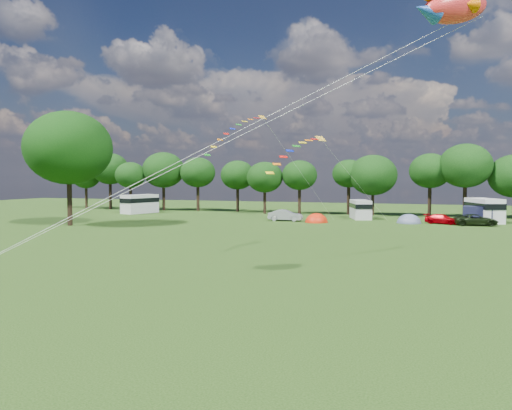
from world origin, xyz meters
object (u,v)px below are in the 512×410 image
(campervan_a, at_px, (140,203))
(tent_greyblue, at_px, (409,223))
(big_tree, at_px, (69,148))
(car_c, at_px, (442,219))
(car_b, at_px, (285,215))
(car_d, at_px, (476,220))
(tent_orange, at_px, (316,222))
(fish_kite, at_px, (450,6))
(campervan_d, at_px, (484,209))
(campervan_c, at_px, (360,209))

(campervan_a, height_order, tent_greyblue, campervan_a)
(big_tree, relative_size, car_c, 3.39)
(car_b, distance_m, car_d, 22.71)
(car_d, height_order, tent_orange, car_d)
(car_b, xyz_separation_m, fish_kite, (18.17, -38.50, 12.18))
(car_d, distance_m, campervan_d, 5.24)
(big_tree, relative_size, campervan_c, 2.37)
(campervan_d, relative_size, tent_greyblue, 2.02)
(campervan_a, bearing_deg, car_d, -80.35)
(car_b, distance_m, campervan_c, 10.95)
(campervan_c, bearing_deg, big_tree, 106.57)
(fish_kite, bearing_deg, campervan_c, 62.14)
(campervan_a, xyz_separation_m, tent_orange, (29.58, -6.48, -1.54))
(car_c, bearing_deg, tent_greyblue, 113.99)
(car_c, bearing_deg, car_b, 117.46)
(campervan_a, relative_size, tent_orange, 2.02)
(car_b, relative_size, car_d, 0.84)
(big_tree, relative_size, car_d, 2.71)
(car_c, relative_size, fish_kite, 1.06)
(big_tree, bearing_deg, car_c, 21.75)
(fish_kite, bearing_deg, tent_orange, 70.48)
(car_c, xyz_separation_m, tent_orange, (-14.81, -2.87, -0.57))
(car_b, height_order, campervan_a, campervan_a)
(big_tree, distance_m, campervan_d, 50.98)
(car_b, bearing_deg, campervan_c, -57.12)
(campervan_c, xyz_separation_m, campervan_d, (15.28, -0.24, 0.24))
(campervan_c, height_order, tent_greyblue, campervan_c)
(campervan_a, relative_size, tent_greyblue, 1.95)
(campervan_a, bearing_deg, fish_kite, -120.52)
(big_tree, height_order, fish_kite, fish_kite)
(big_tree, bearing_deg, car_d, 19.05)
(campervan_c, relative_size, tent_orange, 1.78)
(campervan_a, relative_size, fish_kite, 1.74)
(campervan_a, height_order, fish_kite, fish_kite)
(big_tree, height_order, campervan_c, big_tree)
(tent_orange, bearing_deg, car_d, 5.97)
(big_tree, xyz_separation_m, campervan_c, (30.82, 20.70, -7.65))
(car_c, height_order, campervan_a, campervan_a)
(tent_greyblue, xyz_separation_m, fish_kite, (3.02, -40.62, 12.89))
(campervan_a, xyz_separation_m, fish_kite, (43.57, -44.47, 11.34))
(big_tree, distance_m, fish_kite, 47.31)
(car_d, xyz_separation_m, campervan_d, (1.29, 4.99, 0.94))
(big_tree, height_order, campervan_d, big_tree)
(tent_orange, relative_size, tent_greyblue, 0.96)
(fish_kite, bearing_deg, tent_greyblue, 54.51)
(car_d, relative_size, tent_orange, 1.55)
(car_c, height_order, tent_greyblue, car_c)
(campervan_c, height_order, tent_orange, campervan_c)
(car_b, distance_m, tent_greyblue, 15.32)
(big_tree, xyz_separation_m, car_d, (44.81, 15.47, -8.35))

